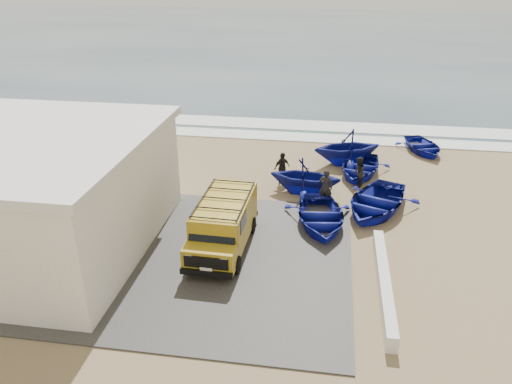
{
  "coord_description": "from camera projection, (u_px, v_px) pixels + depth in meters",
  "views": [
    {
      "loc": [
        2.92,
        -16.98,
        9.85
      ],
      "look_at": [
        0.11,
        1.32,
        1.2
      ],
      "focal_mm": 35.0,
      "sensor_mm": 36.0,
      "label": 1
    }
  ],
  "objects": [
    {
      "name": "fisherman_middle",
      "position": [
        358.0,
        173.0,
        23.41
      ],
      "size": [
        0.71,
        0.84,
        1.52
      ],
      "primitive_type": "imported",
      "rotation": [
        0.0,
        0.0,
        -1.77
      ],
      "color": "black",
      "rests_on": "ground"
    },
    {
      "name": "ground",
      "position": [
        248.0,
        233.0,
        19.78
      ],
      "size": [
        160.0,
        160.0,
        0.0
      ],
      "primitive_type": "plane",
      "color": "#8E7752"
    },
    {
      "name": "slab",
      "position": [
        185.0,
        255.0,
        18.25
      ],
      "size": [
        12.0,
        10.0,
        0.05
      ],
      "primitive_type": "cube",
      "color": "#403D3B",
      "rests_on": "ground"
    },
    {
      "name": "ocean",
      "position": [
        314.0,
        37.0,
        69.92
      ],
      "size": [
        180.0,
        88.0,
        0.01
      ],
      "primitive_type": "cube",
      "color": "#385166",
      "rests_on": "ground"
    },
    {
      "name": "boat_near_left",
      "position": [
        320.0,
        216.0,
        20.19
      ],
      "size": [
        3.35,
        4.32,
        0.82
      ],
      "primitive_type": "imported",
      "rotation": [
        0.0,
        0.0,
        0.14
      ],
      "color": "navy",
      "rests_on": "ground"
    },
    {
      "name": "fisherman_back",
      "position": [
        282.0,
        168.0,
        23.98
      ],
      "size": [
        0.91,
        0.88,
        1.53
      ],
      "primitive_type": "imported",
      "rotation": [
        0.0,
        0.0,
        0.75
      ],
      "color": "black",
      "rests_on": "ground"
    },
    {
      "name": "fisherman_front",
      "position": [
        326.0,
        187.0,
        21.77
      ],
      "size": [
        0.67,
        0.52,
        1.64
      ],
      "primitive_type": "imported",
      "rotation": [
        0.0,
        0.0,
        2.92
      ],
      "color": "black",
      "rests_on": "ground"
    },
    {
      "name": "boat_far_right",
      "position": [
        423.0,
        146.0,
        27.96
      ],
      "size": [
        3.24,
        3.89,
        0.69
      ],
      "primitive_type": "imported",
      "rotation": [
        0.0,
        0.0,
        0.29
      ],
      "color": "navy",
      "rests_on": "ground"
    },
    {
      "name": "surf_wash",
      "position": [
        285.0,
        124.0,
        32.75
      ],
      "size": [
        180.0,
        2.2,
        0.04
      ],
      "primitive_type": "cube",
      "color": "white",
      "rests_on": "ground"
    },
    {
      "name": "boat_mid_right",
      "position": [
        360.0,
        167.0,
        25.01
      ],
      "size": [
        3.54,
        4.35,
        0.79
      ],
      "primitive_type": "imported",
      "rotation": [
        0.0,
        0.0,
        -0.23
      ],
      "color": "navy",
      "rests_on": "ground"
    },
    {
      "name": "boat_mid_left",
      "position": [
        305.0,
        176.0,
        22.81
      ],
      "size": [
        3.51,
        3.12,
        1.7
      ],
      "primitive_type": "imported",
      "rotation": [
        0.0,
        0.0,
        1.46
      ],
      "color": "navy",
      "rests_on": "ground"
    },
    {
      "name": "boat_far_left",
      "position": [
        347.0,
        147.0,
        26.12
      ],
      "size": [
        4.42,
        4.14,
        1.88
      ],
      "primitive_type": "imported",
      "rotation": [
        0.0,
        0.0,
        -1.21
      ],
      "color": "navy",
      "rests_on": "ground"
    },
    {
      "name": "boat_near_right",
      "position": [
        375.0,
        202.0,
        21.3
      ],
      "size": [
        4.58,
        5.27,
        0.91
      ],
      "primitive_type": "imported",
      "rotation": [
        0.0,
        0.0,
        -0.39
      ],
      "color": "navy",
      "rests_on": "ground"
    },
    {
      "name": "parapet",
      "position": [
        384.0,
        283.0,
        16.29
      ],
      "size": [
        0.35,
        6.0,
        0.55
      ],
      "primitive_type": "cube",
      "color": "silver",
      "rests_on": "ground"
    },
    {
      "name": "building",
      "position": [
        35.0,
        193.0,
        18.1
      ],
      "size": [
        8.4,
        9.4,
        4.3
      ],
      "color": "white",
      "rests_on": "ground"
    },
    {
      "name": "van",
      "position": [
        223.0,
        223.0,
        18.37
      ],
      "size": [
        1.97,
        4.63,
        1.96
      ],
      "rotation": [
        0.0,
        0.0,
        -0.03
      ],
      "color": "#AF8D1A",
      "rests_on": "ground"
    },
    {
      "name": "surf_line",
      "position": [
        281.0,
        136.0,
        30.51
      ],
      "size": [
        180.0,
        1.6,
        0.06
      ],
      "primitive_type": "cube",
      "color": "white",
      "rests_on": "ground"
    }
  ]
}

